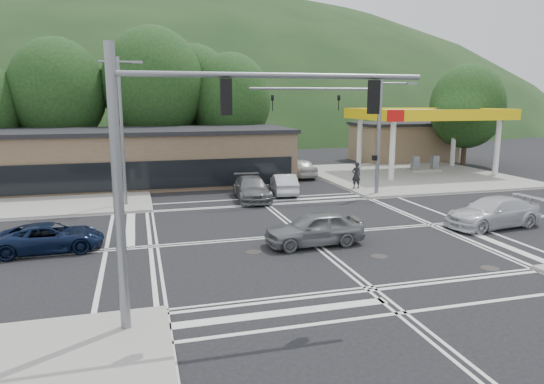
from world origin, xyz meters
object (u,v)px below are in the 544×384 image
object	(u,v)px
pedestrian	(356,175)
car_queue_b	(298,168)
car_grey_center	(314,228)
car_queue_a	(284,184)
car_silver_east	(493,212)
car_blue_west	(50,237)
car_northbound	(252,188)

from	to	relation	value
pedestrian	car_queue_b	bearing A→B (deg)	-75.95
car_grey_center	pedestrian	world-z (taller)	pedestrian
car_queue_a	pedestrian	xyz separation A→B (m)	(5.49, -0.05, 0.39)
car_silver_east	car_queue_a	bearing A→B (deg)	-151.33
car_blue_west	car_northbound	size ratio (longest dim) A/B	0.87
car_grey_center	car_silver_east	xyz separation A→B (m)	(10.06, 0.53, -0.01)
car_queue_a	car_northbound	xyz separation A→B (m)	(-2.61, -1.28, 0.03)
car_grey_center	car_northbound	xyz separation A→B (m)	(-0.42, 10.68, -0.02)
pedestrian	car_grey_center	bearing A→B (deg)	54.41
car_queue_a	car_grey_center	bearing A→B (deg)	88.59
car_grey_center	car_queue_a	size ratio (longest dim) A/B	1.04
car_northbound	pedestrian	xyz separation A→B (m)	(8.10, 1.23, 0.36)
car_grey_center	car_blue_west	bearing A→B (deg)	-103.40
car_queue_a	pedestrian	world-z (taller)	pedestrian
car_silver_east	car_grey_center	bearing A→B (deg)	-92.86
pedestrian	car_northbound	bearing A→B (deg)	5.87
car_queue_a	car_queue_b	bearing A→B (deg)	-107.28
car_grey_center	car_queue_b	size ratio (longest dim) A/B	0.97
car_grey_center	car_silver_east	distance (m)	10.07
car_grey_center	car_queue_a	xyz separation A→B (m)	(2.19, 11.97, -0.06)
car_silver_east	car_northbound	xyz separation A→B (m)	(-10.48, 10.15, -0.01)
car_northbound	pedestrian	size ratio (longest dim) A/B	2.69
car_grey_center	pedestrian	xyz separation A→B (m)	(7.68, 11.92, 0.34)
car_blue_west	car_queue_b	bearing A→B (deg)	-48.70
car_silver_east	car_queue_a	xyz separation A→B (m)	(-7.87, 11.44, -0.05)
car_queue_b	pedestrian	bearing A→B (deg)	101.58
car_queue_a	car_blue_west	bearing A→B (deg)	44.64
car_silver_east	pedestrian	distance (m)	11.64
car_queue_b	car_northbound	size ratio (longest dim) A/B	0.91
car_queue_a	pedestrian	bearing A→B (deg)	-171.58
car_queue_a	pedestrian	distance (m)	5.51
car_northbound	pedestrian	distance (m)	8.20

